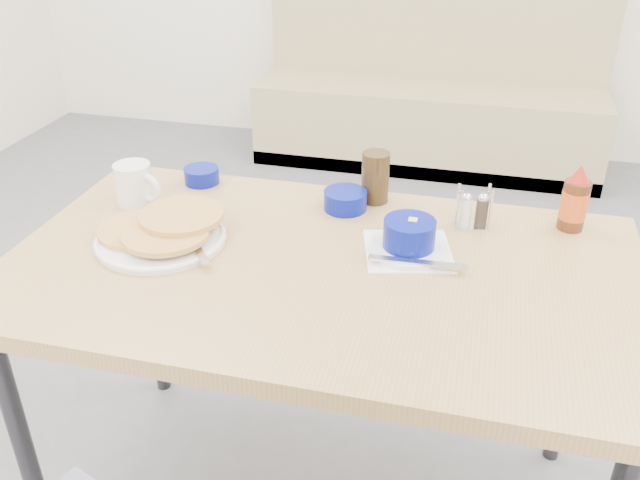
% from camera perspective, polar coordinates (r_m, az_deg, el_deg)
% --- Properties ---
extents(booth_bench, '(1.90, 0.56, 1.22)m').
position_cam_1_polar(booth_bench, '(3.96, 9.19, 11.56)').
color(booth_bench, tan).
rests_on(booth_bench, ground).
extents(dining_table, '(1.40, 0.80, 0.76)m').
position_cam_1_polar(dining_table, '(1.52, 0.06, -3.97)').
color(dining_table, tan).
rests_on(dining_table, ground).
extents(pancake_plate, '(0.31, 0.30, 0.05)m').
position_cam_1_polar(pancake_plate, '(1.61, -13.17, 0.65)').
color(pancake_plate, white).
rests_on(pancake_plate, dining_table).
extents(coffee_mug, '(0.14, 0.09, 0.11)m').
position_cam_1_polar(coffee_mug, '(1.80, -15.31, 4.61)').
color(coffee_mug, white).
rests_on(coffee_mug, dining_table).
extents(grits_setting, '(0.25, 0.23, 0.08)m').
position_cam_1_polar(grits_setting, '(1.53, 7.51, 0.11)').
color(grits_setting, white).
rests_on(grits_setting, dining_table).
extents(creamer_bowl, '(0.10, 0.10, 0.04)m').
position_cam_1_polar(creamer_bowl, '(1.89, -9.94, 5.37)').
color(creamer_bowl, '#05107C').
rests_on(creamer_bowl, dining_table).
extents(butter_bowl, '(0.11, 0.11, 0.05)m').
position_cam_1_polar(butter_bowl, '(1.72, 2.14, 3.36)').
color(butter_bowl, '#05107C').
rests_on(butter_bowl, dining_table).
extents(amber_tumbler, '(0.07, 0.07, 0.13)m').
position_cam_1_polar(amber_tumbler, '(1.75, 4.68, 5.29)').
color(amber_tumbler, '#332210').
rests_on(amber_tumbler, dining_table).
extents(condiment_caddy, '(0.10, 0.07, 0.10)m').
position_cam_1_polar(condiment_caddy, '(1.67, 12.78, 2.26)').
color(condiment_caddy, silver).
rests_on(condiment_caddy, dining_table).
extents(syrup_bottle, '(0.06, 0.06, 0.16)m').
position_cam_1_polar(syrup_bottle, '(1.71, 20.64, 3.05)').
color(syrup_bottle, '#47230F').
rests_on(syrup_bottle, dining_table).
extents(sugar_wrapper, '(0.04, 0.04, 0.00)m').
position_cam_1_polar(sugar_wrapper, '(1.70, -10.07, 1.72)').
color(sugar_wrapper, '#DF5B4A').
rests_on(sugar_wrapper, dining_table).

